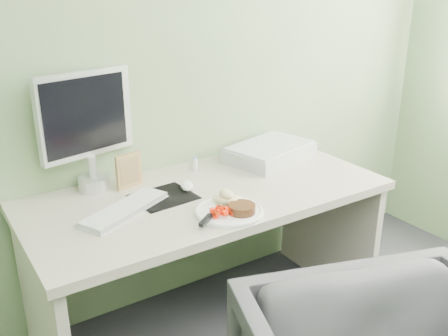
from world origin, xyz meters
TOP-DOWN VIEW (x-y plane):
  - wall_back at (0.00, 2.00)m, footprint 3.50×0.00m
  - desk at (0.00, 1.62)m, footprint 1.60×0.75m
  - plate at (-0.04, 1.39)m, footprint 0.28×0.28m
  - steak at (-0.01, 1.34)m, footprint 0.13×0.13m
  - potato_pile at (-0.02, 1.44)m, footprint 0.13×0.11m
  - carrot_heap at (-0.09, 1.37)m, footprint 0.09×0.08m
  - steak_knife at (-0.15, 1.36)m, footprint 0.20×0.15m
  - mousepad at (-0.19, 1.67)m, footprint 0.27×0.24m
  - keyboard at (-0.39, 1.63)m, footprint 0.42×0.29m
  - computer_mouse at (-0.07, 1.69)m, footprint 0.09×0.11m
  - photo_frame at (-0.27, 1.86)m, footprint 0.13×0.04m
  - eyedrop_bottle at (0.08, 1.88)m, footprint 0.03×0.03m
  - scanner at (0.49, 1.81)m, footprint 0.50×0.40m
  - monitor at (-0.41, 1.94)m, footprint 0.44×0.16m

SIDE VIEW (x-z plane):
  - desk at x=0.00m, z-range 0.18..0.91m
  - mousepad at x=-0.19m, z-range 0.73..0.73m
  - plate at x=-0.04m, z-range 0.73..0.74m
  - keyboard at x=-0.39m, z-range 0.74..0.75m
  - computer_mouse at x=-0.07m, z-range 0.73..0.77m
  - steak_knife at x=-0.15m, z-range 0.75..0.76m
  - steak at x=-0.01m, z-range 0.74..0.78m
  - scanner at x=0.49m, z-range 0.73..0.80m
  - eyedrop_bottle at x=0.08m, z-range 0.73..0.80m
  - carrot_heap at x=-0.09m, z-range 0.74..0.79m
  - potato_pile at x=-0.02m, z-range 0.74..0.80m
  - photo_frame at x=-0.27m, z-range 0.73..0.89m
  - monitor at x=-0.41m, z-range 0.76..1.29m
  - wall_back at x=0.00m, z-range -0.40..3.10m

